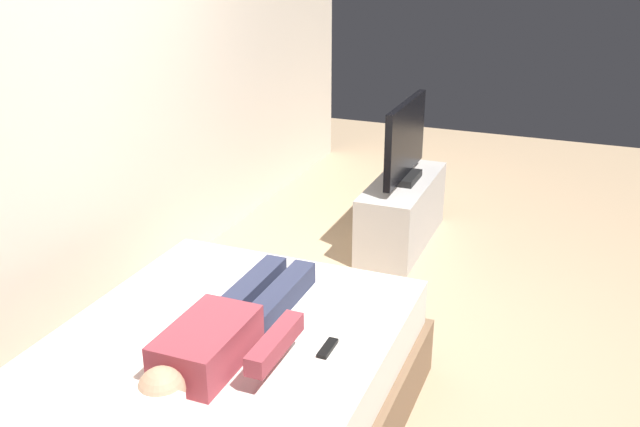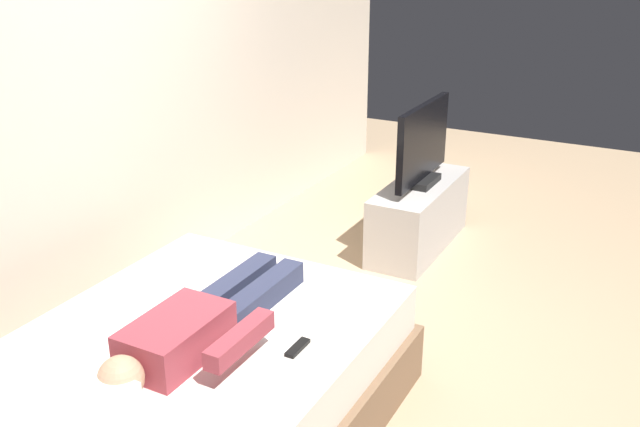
{
  "view_description": "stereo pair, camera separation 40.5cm",
  "coord_description": "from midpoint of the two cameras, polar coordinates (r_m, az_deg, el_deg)",
  "views": [
    {
      "loc": [
        -3.18,
        -1.1,
        2.2
      ],
      "look_at": [
        0.31,
        0.3,
        0.69
      ],
      "focal_mm": 39.55,
      "sensor_mm": 36.0,
      "label": 1
    },
    {
      "loc": [
        -3.01,
        -1.47,
        2.2
      ],
      "look_at": [
        0.31,
        0.3,
        0.69
      ],
      "focal_mm": 39.55,
      "sensor_mm": 36.0,
      "label": 2
    }
  ],
  "objects": [
    {
      "name": "ground_plane",
      "position": [
        4.01,
        -0.52,
        -11.42
      ],
      "size": [
        10.0,
        10.0,
        0.0
      ],
      "primitive_type": "plane",
      "color": "tan"
    },
    {
      "name": "tv_stand",
      "position": [
        5.27,
        4.48,
        0.07
      ],
      "size": [
        1.1,
        0.4,
        0.5
      ],
      "primitive_type": "cube",
      "color": "#B7B2AD",
      "rests_on": "ground"
    },
    {
      "name": "back_wall",
      "position": [
        4.57,
        -17.15,
        10.82
      ],
      "size": [
        6.4,
        0.1,
        2.8
      ],
      "primitive_type": "cube",
      "color": "beige",
      "rests_on": "ground"
    },
    {
      "name": "tv",
      "position": [
        5.1,
        4.66,
        5.66
      ],
      "size": [
        0.88,
        0.2,
        0.59
      ],
      "color": "black",
      "rests_on": "tv_stand"
    },
    {
      "name": "remote",
      "position": [
        3.05,
        -3.25,
        -10.93
      ],
      "size": [
        0.15,
        0.04,
        0.02
      ],
      "primitive_type": "cube",
      "color": "black",
      "rests_on": "bed"
    },
    {
      "name": "person",
      "position": [
        3.08,
        -11.43,
        -9.49
      ],
      "size": [
        1.26,
        0.46,
        0.18
      ],
      "color": "#993842",
      "rests_on": "bed"
    },
    {
      "name": "bed",
      "position": [
        3.29,
        -12.31,
        -14.78
      ],
      "size": [
        2.01,
        1.52,
        0.54
      ],
      "color": "brown",
      "rests_on": "ground"
    }
  ]
}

